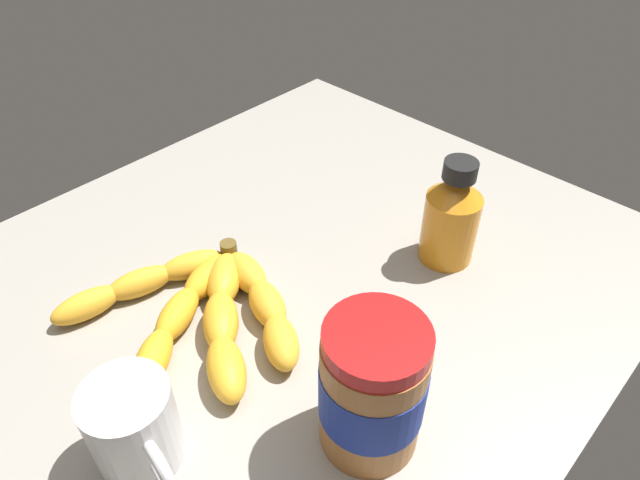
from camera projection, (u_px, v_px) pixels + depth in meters
ground_plane at (303, 277)px, 70.58cm from camera, size 70.51×78.53×3.71cm
banana_bunch at (206, 307)px, 61.91cm from camera, size 25.49×21.90×3.76cm
peanut_butter_jar at (372, 389)px, 47.75cm from camera, size 9.12×9.12×14.11cm
honey_bottle at (452, 216)px, 66.87cm from camera, size 6.59×6.59×13.69cm
coffee_mug at (135, 427)px, 47.82cm from camera, size 11.25×7.60×8.85cm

